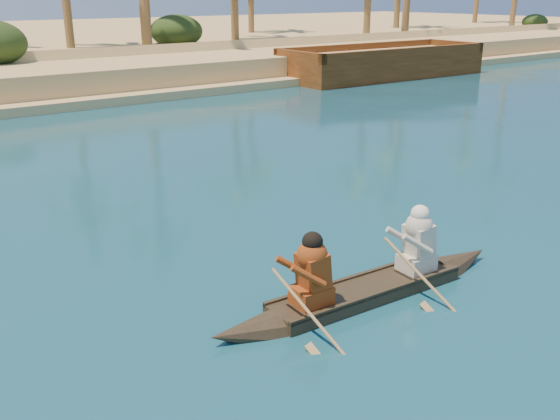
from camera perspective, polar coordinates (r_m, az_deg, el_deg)
canoe at (r=9.30m, az=7.94°, el=-6.36°), size 5.23×1.04×1.43m
barge_right at (r=34.31m, az=9.40°, el=13.02°), size 11.59×4.19×1.91m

